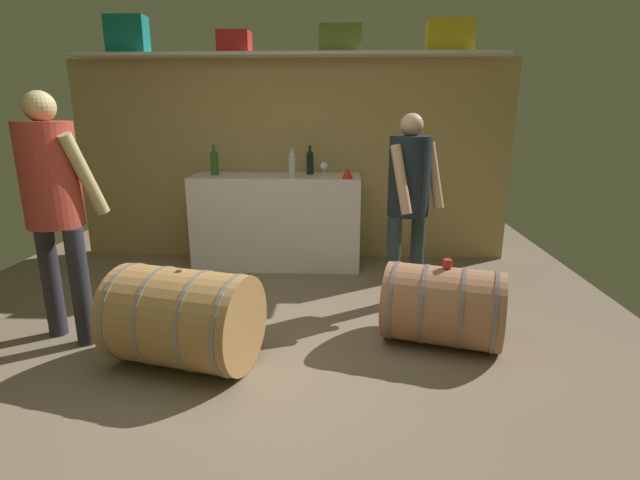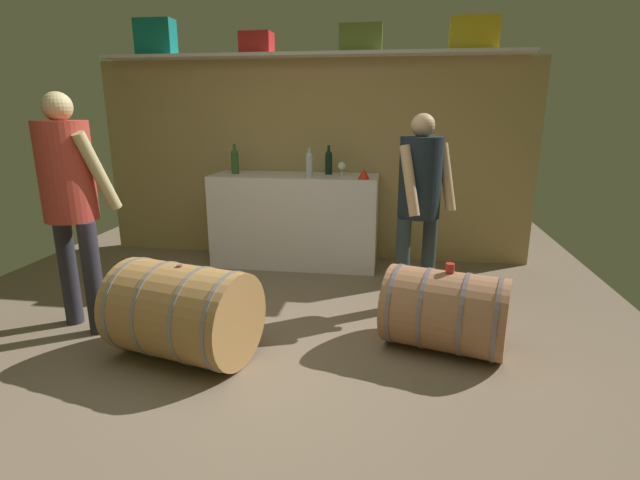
{
  "view_description": "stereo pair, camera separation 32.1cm",
  "coord_description": "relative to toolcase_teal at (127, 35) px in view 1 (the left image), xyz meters",
  "views": [
    {
      "loc": [
        0.56,
        -2.65,
        1.6
      ],
      "look_at": [
        0.41,
        0.45,
        0.75
      ],
      "focal_mm": 26.98,
      "sensor_mm": 36.0,
      "label": 1
    },
    {
      "loc": [
        0.88,
        -2.62,
        1.6
      ],
      "look_at": [
        0.41,
        0.45,
        0.75
      ],
      "focal_mm": 26.98,
      "sensor_mm": 36.0,
      "label": 2
    }
  ],
  "objects": [
    {
      "name": "high_shelf_board",
      "position": [
        1.61,
        0.0,
        -0.19
      ],
      "size": [
        4.27,
        0.4,
        0.03
      ],
      "primitive_type": "cube",
      "color": "silver",
      "rests_on": "back_wall_panel"
    },
    {
      "name": "toolcase_red",
      "position": [
        1.08,
        0.0,
        -0.07
      ],
      "size": [
        0.32,
        0.23,
        0.21
      ],
      "primitive_type": "cube",
      "rotation": [
        0.0,
        0.0,
        -0.02
      ],
      "color": "red",
      "rests_on": "high_shelf_board"
    },
    {
      "name": "toolcase_teal",
      "position": [
        0.0,
        0.0,
        0.0
      ],
      "size": [
        0.39,
        0.21,
        0.36
      ],
      "primitive_type": "cube",
      "rotation": [
        0.0,
        0.0,
        0.02
      ],
      "color": "#127C77",
      "rests_on": "high_shelf_board"
    },
    {
      "name": "wine_barrel_far",
      "position": [
        1.17,
        -2.29,
        -2.0
      ],
      "size": [
        1.01,
        0.82,
        0.64
      ],
      "rotation": [
        0.0,
        0.0,
        -0.24
      ],
      "color": "#A97944",
      "rests_on": "ground"
    },
    {
      "name": "toolcase_olive",
      "position": [
        2.12,
        0.0,
        -0.05
      ],
      "size": [
        0.42,
        0.24,
        0.26
      ],
      "primitive_type": "cube",
      "rotation": [
        0.0,
        0.0,
        0.02
      ],
      "color": "olive",
      "rests_on": "high_shelf_board"
    },
    {
      "name": "wine_glass",
      "position": [
        1.98,
        -0.23,
        -1.27
      ],
      "size": [
        0.08,
        0.08,
        0.14
      ],
      "color": "white",
      "rests_on": "work_cabinet"
    },
    {
      "name": "toolcase_yellow",
      "position": [
        3.19,
        0.0,
        -0.03
      ],
      "size": [
        0.44,
        0.27,
        0.3
      ],
      "primitive_type": "cube",
      "rotation": [
        0.0,
        0.0,
        -0.01
      ],
      "color": "gold",
      "rests_on": "high_shelf_board"
    },
    {
      "name": "wine_bottle_clear",
      "position": [
        1.67,
        -0.38,
        -1.23
      ],
      "size": [
        0.07,
        0.07,
        0.28
      ],
      "color": "#B1BBC0",
      "rests_on": "work_cabinet"
    },
    {
      "name": "winemaker_pouring",
      "position": [
        2.7,
        -1.19,
        -1.35
      ],
      "size": [
        0.5,
        0.47,
        1.57
      ],
      "rotation": [
        0.0,
        0.0,
        -2.45
      ],
      "color": "#263337",
      "rests_on": "ground"
    },
    {
      "name": "wine_bottle_dark",
      "position": [
        1.83,
        -0.11,
        -1.24
      ],
      "size": [
        0.08,
        0.08,
        0.29
      ],
      "color": "black",
      "rests_on": "work_cabinet"
    },
    {
      "name": "back_wall_panel",
      "position": [
        1.61,
        0.15,
        -1.26
      ],
      "size": [
        4.64,
        0.1,
        2.1
      ],
      "primitive_type": "cube",
      "color": "tan",
      "rests_on": "ground"
    },
    {
      "name": "red_funnel",
      "position": [
        2.21,
        -0.41,
        -1.31
      ],
      "size": [
        0.11,
        0.11,
        0.11
      ],
      "primitive_type": "cone",
      "color": "red",
      "rests_on": "work_cabinet"
    },
    {
      "name": "work_cabinet",
      "position": [
        1.49,
        -0.21,
        -1.84
      ],
      "size": [
        1.7,
        0.59,
        0.95
      ],
      "primitive_type": "cube",
      "color": "white",
      "rests_on": "ground"
    },
    {
      "name": "tasting_cup",
      "position": [
        2.88,
        -1.92,
        -1.73
      ],
      "size": [
        0.06,
        0.06,
        0.06
      ],
      "primitive_type": "cylinder",
      "color": "red",
      "rests_on": "wine_barrel_near"
    },
    {
      "name": "visitor_tasting",
      "position": [
        0.24,
        -1.97,
        -1.26
      ],
      "size": [
        0.57,
        0.48,
        1.71
      ],
      "rotation": [
        0.0,
        0.0,
        -0.41
      ],
      "color": "#2C2A34",
      "rests_on": "ground"
    },
    {
      "name": "wine_bottle_green",
      "position": [
        0.86,
        -0.21,
        -1.23
      ],
      "size": [
        0.08,
        0.08,
        0.31
      ],
      "color": "#2F5B2E",
      "rests_on": "work_cabinet"
    },
    {
      "name": "wine_barrel_near",
      "position": [
        2.88,
        -1.92,
        -2.03
      ],
      "size": [
        0.91,
        0.74,
        0.56
      ],
      "rotation": [
        0.0,
        0.0,
        -0.27
      ],
      "color": "#A8714F",
      "rests_on": "ground"
    },
    {
      "name": "ground_plane",
      "position": [
        1.61,
        -1.77,
        -2.32
      ],
      "size": [
        5.84,
        8.31,
        0.02
      ],
      "primitive_type": "cube",
      "color": "#7D6A55"
    }
  ]
}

